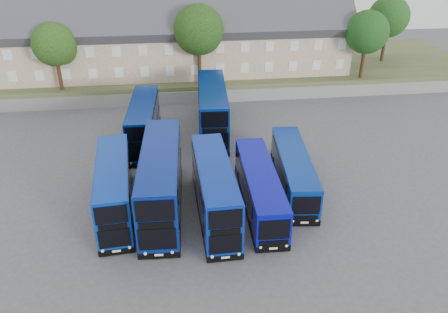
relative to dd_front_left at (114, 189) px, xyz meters
The scene contains 15 objects.
ground 6.75m from the dd_front_left, 22.04° to the right, with size 120.00×120.00×0.00m, color #4E4E54.
retaining_wall 22.42m from the dd_front_left, 74.50° to the left, with size 70.00×0.40×1.50m, color slate.
earth_bank 32.15m from the dd_front_left, 79.27° to the left, with size 80.00×20.00×2.00m, color #414F2C.
terrace_row 28.12m from the dd_front_left, 83.82° to the left, with size 48.00×10.40×11.20m.
dd_front_left is the anchor object (origin of this frame).
dd_front_mid 3.41m from the dd_front_left, ahead, with size 3.26×11.91×4.69m.
dd_front_right 7.28m from the dd_front_left, 10.13° to the right, with size 2.64×10.49×4.15m.
dd_rear_left 11.64m from the dd_front_left, 81.59° to the left, with size 2.90×10.46×4.11m.
dd_rear_right 15.89m from the dd_front_left, 57.57° to the left, with size 3.49×12.02×4.72m.
coach_east_a 10.64m from the dd_front_left, ahead, with size 2.63×11.13×3.02m.
coach_east_b 13.96m from the dd_front_left, ahead, with size 3.38×10.97×2.95m.
tree_west 24.53m from the dd_front_left, 109.14° to the left, with size 4.80×4.80×7.65m.
tree_mid 25.31m from the dd_front_left, 70.66° to the left, with size 5.76×5.76×9.18m.
tree_east 36.54m from the dd_front_left, 38.87° to the left, with size 5.12×5.12×8.16m.
tree_far 45.59m from the dd_front_left, 41.00° to the left, with size 5.44×5.44×8.67m.
Camera 1 is at (-1.44, -25.09, 18.97)m, focal length 35.00 mm.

